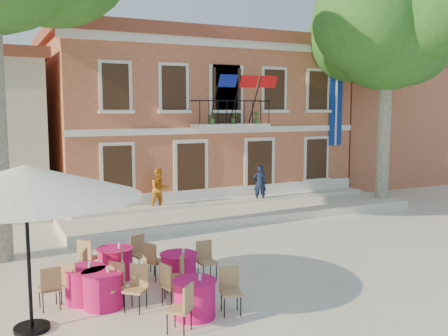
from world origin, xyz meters
TOP-DOWN VIEW (x-y plane):
  - ground at (0.00, 0.00)m, footprint 90.00×90.00m
  - main_building at (2.00, 9.99)m, footprint 13.50×9.59m
  - neighbor_east at (14.00, 11.00)m, footprint 9.40×9.40m
  - terrace at (2.00, 4.40)m, footprint 14.00×3.40m
  - plane_tree_east at (8.50, 3.76)m, footprint 5.14×5.14m
  - patio_umbrella at (-6.47, -2.92)m, footprint 4.28×4.28m
  - pedestrian_navy at (3.20, 5.24)m, footprint 0.66×0.57m
  - pedestrian_orange at (-1.13, 5.43)m, footprint 0.82×0.66m
  - cafe_table_0 at (-3.08, -1.84)m, footprint 1.64×1.87m
  - cafe_table_1 at (-3.44, -3.72)m, footprint 1.81×1.81m
  - cafe_table_2 at (-4.99, -2.40)m, footprint 1.70×1.60m
  - cafe_table_3 at (-5.29, -1.94)m, footprint 1.70×1.86m
  - cafe_table_4 at (-4.34, -0.72)m, footprint 1.81×1.81m

SIDE VIEW (x-z plane):
  - ground at x=0.00m, z-range 0.00..0.00m
  - terrace at x=2.00m, z-range 0.00..0.30m
  - cafe_table_2 at x=-4.99m, z-range -0.05..0.90m
  - cafe_table_0 at x=-3.08m, z-range -0.05..0.90m
  - cafe_table_1 at x=-3.44m, z-range -0.05..0.90m
  - cafe_table_3 at x=-5.29m, z-range -0.05..0.90m
  - cafe_table_4 at x=-4.34m, z-range -0.05..0.90m
  - pedestrian_navy at x=3.20m, z-range 0.30..1.84m
  - pedestrian_orange at x=-1.13m, z-range 0.30..1.91m
  - patio_umbrella at x=-6.47m, z-range 1.27..4.45m
  - neighbor_east at x=14.00m, z-range 0.02..6.42m
  - main_building at x=2.00m, z-range 0.03..7.53m
  - plane_tree_east at x=8.50m, z-range 2.42..12.51m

